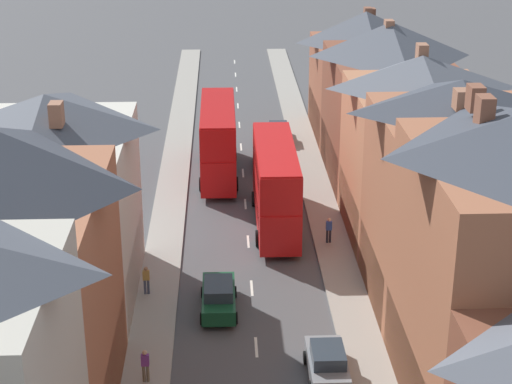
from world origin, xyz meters
TOP-DOWN VIEW (x-y plane):
  - pavement_left at (-5.10, 38.00)m, footprint 2.20×104.00m
  - pavement_right at (5.10, 38.00)m, footprint 2.20×104.00m
  - centre_line_dashes at (0.00, 36.00)m, footprint 0.14×97.80m
  - terrace_row_right at (10.18, 24.29)m, footprint 8.00×74.09m
  - double_decker_bus_lead at (1.79, 38.39)m, footprint 2.74×10.80m
  - double_decker_bus_mid_street at (-1.81, 47.54)m, footprint 2.74×10.80m
  - car_near_silver at (-1.80, 27.62)m, footprint 1.90×4.44m
  - car_parked_right_a at (1.80, 48.94)m, footprint 1.90×3.94m
  - car_mid_black at (3.10, 55.16)m, footprint 1.90×4.06m
  - car_parked_left_b at (3.10, 21.28)m, footprint 1.90×3.88m
  - pedestrian_mid_left at (-5.07, 21.16)m, footprint 0.36×0.22m
  - pedestrian_mid_right at (-5.67, 29.36)m, footprint 0.36×0.22m
  - pedestrian_far_left at (4.87, 35.40)m, footprint 0.36×0.22m

SIDE VIEW (x-z plane):
  - centre_line_dashes at x=0.00m, z-range 0.00..0.01m
  - pavement_left at x=-5.10m, z-range 0.00..0.14m
  - pavement_right at x=5.10m, z-range 0.00..0.14m
  - car_mid_black at x=3.10m, z-range 0.01..1.62m
  - car_parked_left_b at x=3.10m, z-range 0.00..1.64m
  - car_parked_right_a at x=1.80m, z-range 0.00..1.67m
  - car_near_silver at x=-1.80m, z-range 0.01..1.69m
  - pedestrian_mid_left at x=-5.07m, z-range 0.23..1.84m
  - pedestrian_mid_right at x=-5.67m, z-range 0.23..1.84m
  - pedestrian_far_left at x=4.87m, z-range 0.23..1.84m
  - double_decker_bus_lead at x=1.79m, z-range 0.17..5.47m
  - double_decker_bus_mid_street at x=-1.81m, z-range 0.17..5.47m
  - terrace_row_right at x=10.18m, z-range -0.95..12.50m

